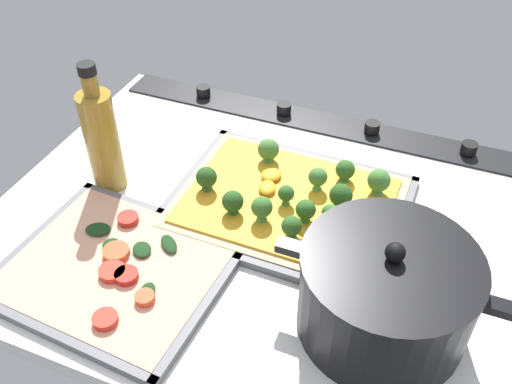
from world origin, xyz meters
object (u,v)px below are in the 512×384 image
(baking_tray_front, at_px, (288,206))
(veggie_pizza_back, at_px, (117,267))
(broccoli_pizza, at_px, (293,200))
(oil_bottle, at_px, (102,139))
(baking_tray_back, at_px, (116,271))
(cooking_pot, at_px, (386,293))

(baking_tray_front, distance_m, veggie_pizza_back, 0.28)
(broccoli_pizza, distance_m, oil_bottle, 0.31)
(baking_tray_back, bearing_deg, oil_bottle, -55.23)
(veggie_pizza_back, height_order, oil_bottle, oil_bottle)
(broccoli_pizza, relative_size, veggie_pizza_back, 1.17)
(cooking_pot, bearing_deg, baking_tray_back, 8.17)
(baking_tray_back, relative_size, oil_bottle, 1.43)
(veggie_pizza_back, distance_m, oil_bottle, 0.22)
(baking_tray_front, xyz_separation_m, veggie_pizza_back, (0.18, 0.22, 0.01))
(baking_tray_front, height_order, baking_tray_back, same)
(cooking_pot, bearing_deg, baking_tray_front, -41.99)
(cooking_pot, bearing_deg, broccoli_pizza, -42.95)
(broccoli_pizza, height_order, baking_tray_back, broccoli_pizza)
(broccoli_pizza, relative_size, oil_bottle, 1.54)
(broccoli_pizza, xyz_separation_m, oil_bottle, (0.30, 0.05, 0.07))
(oil_bottle, bearing_deg, baking_tray_front, -169.68)
(cooking_pot, bearing_deg, veggie_pizza_back, 8.09)
(baking_tray_front, xyz_separation_m, cooking_pot, (-0.18, 0.16, 0.06))
(veggie_pizza_back, bearing_deg, broccoli_pizza, -130.92)
(oil_bottle, bearing_deg, cooking_pot, 166.80)
(veggie_pizza_back, bearing_deg, oil_bottle, -54.78)
(baking_tray_front, distance_m, baking_tray_back, 0.28)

